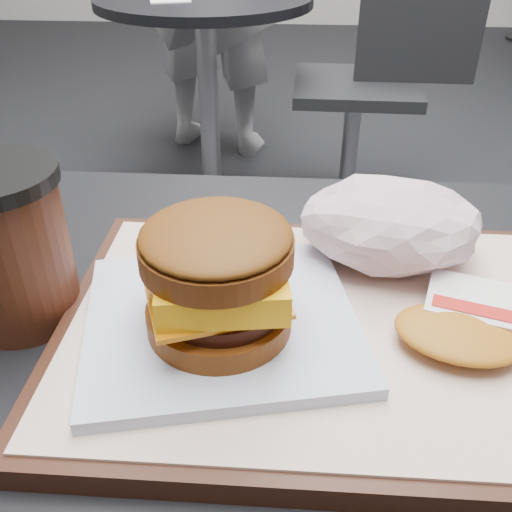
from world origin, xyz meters
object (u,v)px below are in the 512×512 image
(serving_tray, at_px, (318,329))
(neighbor_table, at_px, (207,59))
(neighbor_chair, at_px, (377,72))
(coffee_cup, at_px, (9,244))
(crumpled_wrapper, at_px, (391,224))
(breakfast_sandwich, at_px, (219,289))
(hash_brown, at_px, (476,321))

(serving_tray, height_order, neighbor_table, serving_tray)
(neighbor_chair, bearing_deg, coffee_cup, -106.43)
(crumpled_wrapper, distance_m, neighbor_table, 1.61)
(breakfast_sandwich, relative_size, hash_brown, 1.70)
(breakfast_sandwich, xyz_separation_m, neighbor_chair, (0.32, 1.68, -0.32))
(crumpled_wrapper, relative_size, coffee_cup, 1.17)
(crumpled_wrapper, relative_size, neighbor_table, 0.20)
(neighbor_table, bearing_deg, coffee_cup, -86.66)
(neighbor_table, bearing_deg, serving_tray, -78.78)
(serving_tray, relative_size, breakfast_sandwich, 1.71)
(hash_brown, height_order, coffee_cup, coffee_cup)
(neighbor_chair, bearing_deg, hash_brown, -95.00)
(neighbor_table, bearing_deg, hash_brown, -75.18)
(hash_brown, bearing_deg, crumpled_wrapper, 118.04)
(hash_brown, relative_size, crumpled_wrapper, 0.88)
(serving_tray, xyz_separation_m, neighbor_chair, (0.26, 1.66, -0.27))
(breakfast_sandwich, bearing_deg, hash_brown, 4.10)
(serving_tray, bearing_deg, crumpled_wrapper, 55.29)
(neighbor_chair, bearing_deg, breakfast_sandwich, -100.96)
(neighbor_table, bearing_deg, neighbor_chair, 2.82)
(crumpled_wrapper, height_order, coffee_cup, coffee_cup)
(coffee_cup, bearing_deg, hash_brown, -3.72)
(breakfast_sandwich, distance_m, coffee_cup, 0.16)
(coffee_cup, relative_size, neighbor_table, 0.17)
(serving_tray, relative_size, neighbor_chair, 0.43)
(serving_tray, relative_size, coffee_cup, 3.03)
(serving_tray, relative_size, crumpled_wrapper, 2.57)
(hash_brown, xyz_separation_m, coffee_cup, (-0.34, 0.02, 0.04))
(breakfast_sandwich, xyz_separation_m, hash_brown, (0.18, 0.01, -0.03))
(hash_brown, bearing_deg, serving_tray, 176.12)
(coffee_cup, relative_size, neighbor_chair, 0.14)
(hash_brown, relative_size, neighbor_table, 0.17)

